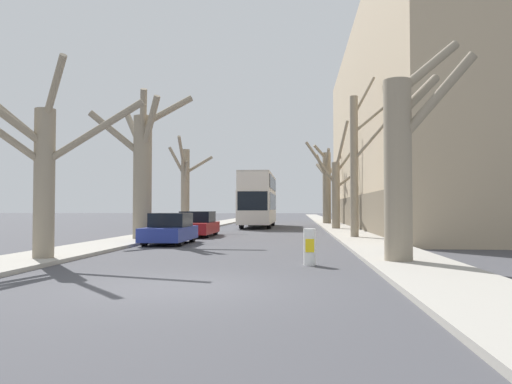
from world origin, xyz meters
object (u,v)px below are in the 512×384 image
street_tree_left_1 (142,166)px  street_tree_right_2 (336,187)px  parked_car_1 (197,225)px  street_tree_left_0 (40,166)px  street_tree_right_0 (403,158)px  double_decker_bus (259,197)px  street_tree_left_2 (185,186)px  parked_car_0 (170,229)px  street_tree_right_3 (327,184)px  traffic_bollard (310,247)px  street_tree_right_1 (357,161)px

street_tree_left_1 → street_tree_right_2: size_ratio=0.93×
street_tree_right_2 → parked_car_1: (-8.41, -9.00, -2.44)m
street_tree_left_1 → parked_car_1: street_tree_left_1 is taller
street_tree_left_0 → street_tree_right_0: 10.42m
street_tree_left_1 → double_decker_bus: (4.19, 18.14, -1.12)m
street_tree_left_2 → parked_car_0: (2.02, -11.78, -2.47)m
street_tree_left_0 → street_tree_right_2: bearing=65.5°
street_tree_left_0 → street_tree_right_3: 36.41m
double_decker_bus → parked_car_1: double_decker_bus is taller
street_tree_left_1 → street_tree_right_0: size_ratio=1.10×
traffic_bollard → street_tree_left_1: bearing=129.2°
street_tree_right_3 → parked_car_1: 23.16m
street_tree_right_2 → traffic_bollard: street_tree_right_2 is taller
street_tree_right_0 → parked_car_1: bearing=122.7°
street_tree_left_0 → street_tree_right_2: size_ratio=0.76×
street_tree_left_0 → street_tree_right_3: (10.30, 34.90, 1.16)m
street_tree_left_0 → street_tree_right_1: size_ratio=0.69×
street_tree_left_1 → street_tree_right_2: bearing=52.0°
street_tree_right_0 → street_tree_right_1: size_ratio=0.77×
street_tree_left_1 → street_tree_left_2: bearing=91.0°
street_tree_right_1 → street_tree_right_3: bearing=90.5°
street_tree_right_0 → double_decker_bus: 28.02m
street_tree_left_1 → parked_car_1: 5.39m
street_tree_left_1 → street_tree_right_0: bearing=-41.5°
street_tree_left_0 → street_tree_right_2: 24.81m
street_tree_right_2 → parked_car_0: size_ratio=1.93×
street_tree_left_2 → double_decker_bus: street_tree_left_2 is taller
street_tree_left_1 → street_tree_right_1: street_tree_right_1 is taller
street_tree_right_2 → street_tree_left_1: bearing=-128.0°
street_tree_right_1 → street_tree_left_0: bearing=-131.6°
street_tree_left_1 → street_tree_left_0: bearing=-90.2°
street_tree_left_0 → street_tree_right_1: street_tree_right_1 is taller
street_tree_right_0 → parked_car_1: 15.97m
street_tree_left_0 → street_tree_left_2: size_ratio=0.94×
street_tree_right_2 → street_tree_left_2: bearing=-163.1°
street_tree_left_0 → traffic_bollard: bearing=-0.5°
street_tree_left_1 → street_tree_right_1: size_ratio=0.85×
street_tree_left_0 → street_tree_right_0: (10.41, 0.27, 0.18)m
street_tree_right_2 → traffic_bollard: (-2.49, -22.64, -2.60)m
street_tree_left_0 → street_tree_right_1: (10.49, 11.82, 1.21)m
street_tree_right_1 → street_tree_right_2: size_ratio=1.09×
street_tree_right_2 → parked_car_0: 17.32m
street_tree_left_1 → parked_car_0: 3.93m
parked_car_1 → parked_car_0: bearing=-90.0°
street_tree_left_1 → street_tree_right_1: (10.46, 2.37, 0.41)m
parked_car_1 → street_tree_right_0: bearing=-57.3°
street_tree_right_0 → street_tree_right_2: 22.31m
traffic_bollard → parked_car_0: bearing=127.6°
street_tree_left_0 → street_tree_right_2: street_tree_right_2 is taller
street_tree_left_0 → double_decker_bus: size_ratio=0.52×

